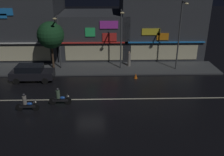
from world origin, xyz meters
TOP-DOWN VIEW (x-y plane):
  - ground_plane at (0.00, 0.00)m, footprint 140.00×140.00m
  - lane_divider_stripe at (0.00, 0.00)m, footprint 27.10×0.16m
  - sidewalk_far at (0.00, 7.58)m, footprint 28.53×4.16m
  - storefront_left_block at (-8.56, 14.11)m, footprint 8.16×9.07m
  - storefront_center_block at (0.00, 13.55)m, footprint 8.69×7.96m
  - storefront_right_block at (8.56, 13.53)m, footprint 10.22×7.91m
  - streetlamp_west at (-3.73, 7.43)m, footprint 0.44×1.64m
  - streetlamp_mid at (3.12, 7.29)m, footprint 0.44×1.64m
  - streetlamp_east at (9.40, 6.83)m, footprint 0.44×1.64m
  - pedestrian_on_sidewalk at (4.15, 8.22)m, footprint 0.36×0.36m
  - street_tree at (-4.61, 7.75)m, footprint 2.96×2.96m
  - parked_car_near_kerb at (-6.14, 4.38)m, footprint 4.30×1.98m
  - motorcycle_lead at (-4.93, -1.81)m, footprint 1.90×0.60m
  - motorcycle_following at (-2.48, -0.84)m, footprint 1.90×0.60m
  - traffic_cone at (4.55, 4.67)m, footprint 0.36×0.36m

SIDE VIEW (x-z plane):
  - ground_plane at x=0.00m, z-range 0.00..0.00m
  - lane_divider_stripe at x=0.00m, z-range 0.00..0.01m
  - sidewalk_far at x=0.00m, z-range 0.00..0.14m
  - traffic_cone at x=4.55m, z-range 0.00..0.55m
  - motorcycle_lead at x=-4.93m, z-range -0.13..1.39m
  - motorcycle_following at x=-2.48m, z-range -0.13..1.39m
  - parked_car_near_kerb at x=-6.14m, z-range 0.03..1.70m
  - pedestrian_on_sidewalk at x=4.15m, z-range 0.07..1.84m
  - storefront_center_block at x=0.00m, z-range 0.00..5.59m
  - streetlamp_west at x=-3.73m, z-range 0.75..6.77m
  - street_tree at x=-4.61m, z-range 1.30..6.62m
  - storefront_right_block at x=8.56m, z-range 0.00..7.94m
  - storefront_left_block at x=-8.56m, z-range 0.00..8.00m
  - streetlamp_mid at x=3.12m, z-range 0.77..7.36m
  - streetlamp_east at x=9.40m, z-range 0.79..8.30m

